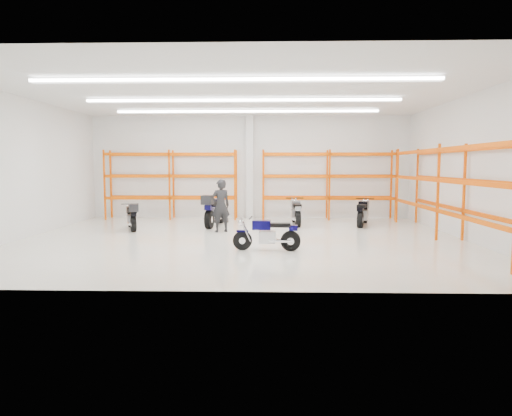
{
  "coord_description": "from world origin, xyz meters",
  "views": [
    {
      "loc": [
        0.85,
        -14.25,
        2.33
      ],
      "look_at": [
        0.43,
        0.5,
        0.95
      ],
      "focal_mm": 32.0,
      "sensor_mm": 36.0,
      "label": 1
    }
  ],
  "objects_px": {
    "motorcycle_back_a": "(132,217)",
    "standing_man": "(221,206)",
    "motorcycle_back_b": "(214,211)",
    "motorcycle_back_d": "(363,213)",
    "motorcycle_main": "(270,235)",
    "structural_column": "(250,167)",
    "motorcycle_back_c": "(296,213)"
  },
  "relations": [
    {
      "from": "standing_man",
      "to": "motorcycle_back_b",
      "type": "bearing_deg",
      "value": -98.62
    },
    {
      "from": "motorcycle_back_a",
      "to": "structural_column",
      "type": "relative_size",
      "value": 0.41
    },
    {
      "from": "structural_column",
      "to": "standing_man",
      "type": "bearing_deg",
      "value": -101.26
    },
    {
      "from": "motorcycle_back_a",
      "to": "motorcycle_back_d",
      "type": "xyz_separation_m",
      "value": [
        8.58,
        1.41,
        0.0
      ]
    },
    {
      "from": "motorcycle_back_b",
      "to": "structural_column",
      "type": "xyz_separation_m",
      "value": [
        1.27,
        2.82,
        1.65
      ]
    },
    {
      "from": "motorcycle_back_c",
      "to": "motorcycle_main",
      "type": "bearing_deg",
      "value": -100.94
    },
    {
      "from": "motorcycle_main",
      "to": "standing_man",
      "type": "height_order",
      "value": "standing_man"
    },
    {
      "from": "motorcycle_back_b",
      "to": "motorcycle_back_d",
      "type": "distance_m",
      "value": 5.75
    },
    {
      "from": "motorcycle_main",
      "to": "motorcycle_back_d",
      "type": "height_order",
      "value": "motorcycle_back_d"
    },
    {
      "from": "motorcycle_back_d",
      "to": "standing_man",
      "type": "relative_size",
      "value": 1.1
    },
    {
      "from": "motorcycle_back_a",
      "to": "standing_man",
      "type": "xyz_separation_m",
      "value": [
        3.26,
        -0.38,
        0.45
      ]
    },
    {
      "from": "motorcycle_back_b",
      "to": "motorcycle_back_c",
      "type": "relative_size",
      "value": 1.15
    },
    {
      "from": "motorcycle_main",
      "to": "motorcycle_back_c",
      "type": "bearing_deg",
      "value": 79.06
    },
    {
      "from": "motorcycle_main",
      "to": "motorcycle_back_c",
      "type": "distance_m",
      "value": 5.47
    },
    {
      "from": "standing_man",
      "to": "motorcycle_back_a",
      "type": "bearing_deg",
      "value": -31.85
    },
    {
      "from": "motorcycle_back_d",
      "to": "structural_column",
      "type": "distance_m",
      "value": 5.4
    },
    {
      "from": "motorcycle_back_d",
      "to": "standing_man",
      "type": "height_order",
      "value": "standing_man"
    },
    {
      "from": "motorcycle_back_c",
      "to": "motorcycle_back_d",
      "type": "bearing_deg",
      "value": -2.78
    },
    {
      "from": "standing_man",
      "to": "structural_column",
      "type": "distance_m",
      "value": 4.52
    },
    {
      "from": "motorcycle_main",
      "to": "motorcycle_back_b",
      "type": "distance_m",
      "value": 5.32
    },
    {
      "from": "motorcycle_back_a",
      "to": "motorcycle_back_d",
      "type": "relative_size",
      "value": 0.92
    },
    {
      "from": "motorcycle_back_c",
      "to": "structural_column",
      "type": "bearing_deg",
      "value": 129.36
    },
    {
      "from": "motorcycle_main",
      "to": "motorcycle_back_a",
      "type": "bearing_deg",
      "value": 142.32
    },
    {
      "from": "motorcycle_main",
      "to": "structural_column",
      "type": "height_order",
      "value": "structural_column"
    },
    {
      "from": "standing_man",
      "to": "structural_column",
      "type": "height_order",
      "value": "structural_column"
    },
    {
      "from": "motorcycle_main",
      "to": "motorcycle_back_d",
      "type": "relative_size",
      "value": 0.92
    },
    {
      "from": "motorcycle_main",
      "to": "motorcycle_back_b",
      "type": "relative_size",
      "value": 0.77
    },
    {
      "from": "motorcycle_back_b",
      "to": "motorcycle_back_d",
      "type": "xyz_separation_m",
      "value": [
        5.74,
        0.37,
        -0.12
      ]
    },
    {
      "from": "standing_man",
      "to": "structural_column",
      "type": "relative_size",
      "value": 0.41
    },
    {
      "from": "motorcycle_back_b",
      "to": "motorcycle_main",
      "type": "bearing_deg",
      "value": -66.36
    },
    {
      "from": "motorcycle_back_b",
      "to": "structural_column",
      "type": "height_order",
      "value": "structural_column"
    },
    {
      "from": "motorcycle_back_a",
      "to": "motorcycle_back_b",
      "type": "bearing_deg",
      "value": 20.02
    }
  ]
}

